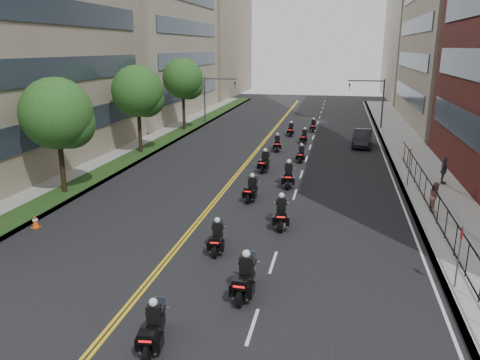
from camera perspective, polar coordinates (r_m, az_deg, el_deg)
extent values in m
plane|color=black|center=(17.27, -9.39, -16.01)|extent=(160.00, 160.00, 0.00)
cube|color=gray|center=(40.12, 20.71, 1.90)|extent=(4.00, 90.00, 0.15)
cube|color=gray|center=(43.36, -12.41, 3.56)|extent=(4.00, 90.00, 0.15)
cube|color=#1A3C15|center=(43.02, -11.44, 3.64)|extent=(2.00, 90.00, 0.04)
cube|color=#333F4C|center=(32.18, 26.75, 4.23)|extent=(0.12, 25.80, 1.80)
cube|color=#333F4C|center=(62.39, 19.81, 9.86)|extent=(0.12, 24.08, 1.80)
cube|color=#333F4C|center=(62.16, 20.16, 13.52)|extent=(0.12, 24.08, 1.80)
cube|color=#333F4C|center=(62.19, 20.53, 17.19)|extent=(0.12, 24.08, 1.80)
cube|color=gray|center=(93.03, 22.77, 17.15)|extent=(15.00, 28.00, 26.00)
cube|color=#333F4C|center=(36.74, -20.61, 6.17)|extent=(0.12, 25.80, 1.80)
cube|color=#333F4C|center=(36.35, -21.23, 12.38)|extent=(0.12, 25.80, 1.80)
cube|color=#333F4C|center=(36.39, -21.89, 18.66)|extent=(0.12, 25.80, 1.80)
cube|color=#333F4C|center=(64.86, -5.83, 10.89)|extent=(0.12, 24.08, 1.80)
cube|color=#333F4C|center=(64.64, -5.93, 14.43)|extent=(0.12, 24.08, 1.80)
cube|color=#333F4C|center=(64.66, -6.04, 17.97)|extent=(0.12, 24.08, 1.80)
cube|color=gray|center=(95.74, -5.15, 18.19)|extent=(16.00, 28.00, 26.00)
cube|color=black|center=(27.18, 22.79, -1.32)|extent=(0.05, 28.00, 0.05)
cube|color=black|center=(27.57, 22.50, -3.91)|extent=(0.05, 28.00, 0.05)
cylinder|color=#312415|center=(31.34, -20.96, 2.58)|extent=(0.32, 0.32, 4.83)
sphere|color=#21551C|center=(30.87, -21.46, 7.56)|extent=(4.40, 4.40, 4.40)
sphere|color=#21551C|center=(30.97, -20.00, 6.44)|extent=(3.08, 3.08, 3.08)
cylinder|color=#312415|center=(41.69, -12.16, 6.56)|extent=(0.32, 0.32, 5.11)
sphere|color=#21551C|center=(41.33, -12.40, 10.55)|extent=(4.40, 4.40, 4.40)
sphere|color=#21551C|center=(41.53, -11.34, 9.62)|extent=(3.08, 3.08, 3.08)
cylinder|color=#312415|center=(52.75, -6.89, 8.85)|extent=(0.32, 0.32, 5.39)
sphere|color=#21551C|center=(52.46, -7.00, 12.19)|extent=(4.40, 4.40, 4.40)
sphere|color=#21551C|center=(52.71, -6.20, 11.39)|extent=(3.08, 3.08, 3.08)
cylinder|color=#3F3F44|center=(56.14, 17.00, 8.81)|extent=(0.18, 0.18, 5.60)
cylinder|color=#3F3F44|center=(55.78, 15.13, 11.59)|extent=(4.00, 0.14, 0.14)
imported|color=black|center=(55.77, 13.20, 10.90)|extent=(0.16, 0.20, 1.00)
cylinder|color=#3F3F44|center=(58.21, -4.33, 9.67)|extent=(0.18, 0.18, 5.60)
cylinder|color=#3F3F44|center=(57.47, -2.42, 12.23)|extent=(4.00, 0.14, 0.14)
imported|color=black|center=(57.11, -0.62, 11.41)|extent=(0.16, 0.20, 1.00)
cylinder|color=black|center=(15.10, -11.18, -19.82)|extent=(0.21, 0.67, 0.66)
cylinder|color=black|center=(16.32, -9.64, -16.72)|extent=(0.21, 0.67, 0.66)
cube|color=black|center=(15.56, -10.42, -17.39)|extent=(0.56, 1.34, 0.39)
cube|color=silver|center=(15.72, -10.33, -17.97)|extent=(0.43, 0.57, 0.29)
cube|color=black|center=(14.81, -11.29, -18.24)|extent=(0.55, 0.46, 0.31)
cube|color=red|center=(14.66, -11.52, -18.74)|extent=(0.39, 0.07, 0.07)
cube|color=black|center=(15.34, -10.47, -15.78)|extent=(0.45, 0.32, 0.60)
sphere|color=silver|center=(15.14, -10.54, -14.45)|extent=(0.28, 0.28, 0.28)
cylinder|color=black|center=(17.41, 0.03, -14.10)|extent=(0.17, 0.74, 0.73)
cylinder|color=black|center=(18.88, 1.29, -11.55)|extent=(0.17, 0.74, 0.73)
cube|color=black|center=(18.00, 0.69, -11.93)|extent=(0.50, 1.47, 0.43)
cube|color=silver|center=(18.16, 0.73, -12.54)|extent=(0.43, 0.61, 0.32)
cube|color=black|center=(17.13, 0.03, -12.47)|extent=(0.57, 0.47, 0.34)
cube|color=red|center=(16.95, -0.16, -12.89)|extent=(0.43, 0.05, 0.08)
cube|color=black|center=(17.80, 0.74, -10.31)|extent=(0.48, 0.32, 0.67)
sphere|color=silver|center=(17.61, 0.75, -8.98)|extent=(0.31, 0.31, 0.31)
cylinder|color=black|center=(21.08, -3.04, -8.63)|extent=(0.22, 0.66, 0.65)
cylinder|color=black|center=(22.47, -2.52, -7.01)|extent=(0.22, 0.66, 0.65)
cube|color=black|center=(21.66, -2.78, -7.15)|extent=(0.56, 1.34, 0.38)
cube|color=silver|center=(21.79, -2.76, -7.63)|extent=(0.43, 0.57, 0.29)
cube|color=black|center=(20.87, -3.06, -7.39)|extent=(0.55, 0.46, 0.31)
cube|color=red|center=(20.70, -3.13, -7.65)|extent=(0.38, 0.08, 0.07)
cube|color=black|center=(21.52, -2.78, -5.92)|extent=(0.45, 0.32, 0.59)
sphere|color=silver|center=(21.39, -2.79, -4.91)|extent=(0.28, 0.28, 0.28)
cylinder|color=black|center=(23.87, 4.99, -5.54)|extent=(0.23, 0.75, 0.73)
cylinder|color=black|center=(25.49, 5.04, -4.13)|extent=(0.23, 0.75, 0.73)
cube|color=black|center=(24.57, 5.03, -4.15)|extent=(0.61, 1.50, 0.43)
cube|color=silver|center=(24.71, 5.02, -4.65)|extent=(0.47, 0.63, 0.32)
cube|color=black|center=(23.68, 5.02, -4.28)|extent=(0.61, 0.51, 0.35)
cube|color=red|center=(23.47, 5.01, -4.52)|extent=(0.43, 0.08, 0.08)
cube|color=black|center=(24.45, 5.06, -2.92)|extent=(0.50, 0.35, 0.67)
sphere|color=silver|center=(24.31, 5.09, -1.90)|extent=(0.31, 0.31, 0.31)
cylinder|color=black|center=(28.03, 1.05, -2.25)|extent=(0.19, 0.68, 0.68)
cylinder|color=black|center=(29.49, 1.85, -1.33)|extent=(0.19, 0.68, 0.68)
cube|color=black|center=(28.67, 1.47, -1.25)|extent=(0.51, 1.37, 0.40)
cube|color=silver|center=(28.79, 1.49, -1.65)|extent=(0.42, 0.57, 0.30)
cube|color=black|center=(27.87, 1.06, -1.24)|extent=(0.55, 0.45, 0.32)
cube|color=red|center=(27.68, 0.95, -1.40)|extent=(0.40, 0.06, 0.07)
cube|color=black|center=(28.58, 1.50, -0.27)|extent=(0.46, 0.31, 0.62)
sphere|color=silver|center=(28.47, 1.51, 0.55)|extent=(0.29, 0.29, 0.29)
cylinder|color=black|center=(30.88, 5.86, -0.54)|extent=(0.21, 0.76, 0.75)
cylinder|color=black|center=(32.57, 5.95, 0.33)|extent=(0.21, 0.76, 0.75)
cube|color=black|center=(31.64, 5.93, 0.44)|extent=(0.58, 1.52, 0.44)
cube|color=silver|center=(31.76, 5.91, 0.03)|extent=(0.47, 0.64, 0.33)
cube|color=black|center=(30.72, 5.89, 0.49)|extent=(0.61, 0.51, 0.35)
cube|color=red|center=(30.50, 5.88, 0.33)|extent=(0.44, 0.07, 0.08)
cube|color=black|center=(31.55, 5.96, 1.44)|extent=(0.51, 0.35, 0.68)
sphere|color=silver|center=(31.45, 5.98, 2.26)|extent=(0.32, 0.32, 0.32)
cylinder|color=black|center=(34.68, 2.75, 1.33)|extent=(0.19, 0.72, 0.71)
cylinder|color=black|center=(36.26, 3.34, 1.97)|extent=(0.19, 0.72, 0.71)
cube|color=black|center=(35.40, 3.06, 2.11)|extent=(0.53, 1.43, 0.42)
cube|color=silver|center=(35.51, 3.07, 1.76)|extent=(0.43, 0.60, 0.31)
cube|color=black|center=(34.55, 2.76, 2.20)|extent=(0.57, 0.47, 0.33)
cube|color=red|center=(34.35, 2.68, 2.08)|extent=(0.42, 0.06, 0.07)
cube|color=black|center=(35.33, 3.09, 2.95)|extent=(0.48, 0.32, 0.65)
sphere|color=silver|center=(35.24, 3.10, 3.65)|extent=(0.30, 0.30, 0.30)
cylinder|color=black|center=(38.09, 7.33, 2.47)|extent=(0.15, 0.62, 0.61)
cylinder|color=black|center=(39.48, 7.58, 2.94)|extent=(0.15, 0.62, 0.61)
cube|color=black|center=(38.73, 7.47, 3.07)|extent=(0.42, 1.23, 0.36)
cube|color=silver|center=(38.82, 7.47, 2.79)|extent=(0.36, 0.51, 0.27)
cube|color=black|center=(37.98, 7.36, 3.16)|extent=(0.48, 0.39, 0.29)
cube|color=red|center=(37.80, 7.32, 3.07)|extent=(0.36, 0.04, 0.06)
cube|color=black|center=(38.68, 7.50, 3.74)|extent=(0.40, 0.27, 0.56)
sphere|color=silver|center=(38.61, 7.53, 4.29)|extent=(0.26, 0.26, 0.26)
cylinder|color=black|center=(41.87, 4.54, 3.80)|extent=(0.21, 0.67, 0.66)
cylinder|color=black|center=(43.38, 4.56, 4.23)|extent=(0.21, 0.67, 0.66)
cube|color=black|center=(42.57, 4.56, 4.38)|extent=(0.56, 1.35, 0.39)
cube|color=silver|center=(42.66, 4.55, 4.10)|extent=(0.43, 0.57, 0.29)
cube|color=black|center=(41.76, 4.55, 4.48)|extent=(0.55, 0.46, 0.31)
cube|color=red|center=(41.57, 4.55, 4.40)|extent=(0.39, 0.08, 0.07)
cube|color=black|center=(42.52, 4.57, 5.03)|extent=(0.46, 0.32, 0.60)
sphere|color=silver|center=(42.46, 4.58, 5.57)|extent=(0.28, 0.28, 0.28)
cylinder|color=black|center=(45.63, 7.70, 4.70)|extent=(0.17, 0.64, 0.63)
cylinder|color=black|center=(47.07, 7.96, 5.03)|extent=(0.17, 0.64, 0.63)
cube|color=black|center=(46.30, 7.85, 5.18)|extent=(0.47, 1.27, 0.37)
cube|color=silver|center=(46.39, 7.84, 4.93)|extent=(0.38, 0.53, 0.28)
cube|color=black|center=(45.54, 7.73, 5.29)|extent=(0.50, 0.42, 0.30)
cube|color=red|center=(45.35, 7.69, 5.22)|extent=(0.37, 0.05, 0.06)
cube|color=black|center=(46.26, 7.88, 5.75)|extent=(0.42, 0.28, 0.57)
sphere|color=silver|center=(46.21, 7.90, 6.23)|extent=(0.27, 0.27, 0.27)
cylinder|color=black|center=(49.33, 6.14, 5.59)|extent=(0.13, 0.64, 0.64)
cylinder|color=black|center=(50.80, 6.30, 5.89)|extent=(0.13, 0.64, 0.64)
cube|color=black|center=(50.02, 6.23, 6.04)|extent=(0.40, 1.26, 0.37)
cube|color=silver|center=(50.11, 6.23, 5.80)|extent=(0.36, 0.52, 0.28)
cube|color=black|center=(49.25, 6.15, 6.15)|extent=(0.49, 0.40, 0.30)
cube|color=red|center=(49.06, 6.13, 6.09)|extent=(0.37, 0.03, 0.07)
cube|color=black|center=(49.99, 6.25, 6.57)|extent=(0.41, 0.26, 0.58)
sphere|color=silver|center=(49.94, 6.27, 7.02)|extent=(0.27, 0.27, 0.27)
cylinder|color=black|center=(52.32, 8.87, 6.08)|extent=(0.14, 0.62, 0.62)
cylinder|color=black|center=(53.76, 8.94, 6.33)|extent=(0.14, 0.62, 0.62)
cube|color=black|center=(53.00, 8.92, 6.48)|extent=(0.40, 1.24, 0.37)
cube|color=silver|center=(53.08, 8.91, 6.26)|extent=(0.35, 0.51, 0.27)
cube|color=black|center=(52.24, 8.89, 6.59)|extent=(0.48, 0.39, 0.29)
cube|color=red|center=(52.05, 8.88, 6.54)|extent=(0.37, 0.03, 0.06)
cube|color=black|center=(52.97, 8.94, 6.98)|extent=(0.41, 0.26, 0.57)
sphere|color=silver|center=(52.92, 8.96, 7.39)|extent=(0.27, 0.27, 0.27)
imported|color=black|center=(45.82, 14.71, 4.97)|extent=(2.14, 4.95, 1.59)
imported|color=#956051|center=(28.37, 22.69, -1.88)|extent=(0.72, 0.89, 1.71)
imported|color=#47464F|center=(34.31, 23.59, 1.06)|extent=(0.77, 1.16, 1.83)
cube|color=#F0500C|center=(26.73, -23.62, -5.30)|extent=(0.39, 0.39, 0.03)
cone|color=#F0500C|center=(26.63, -23.69, -4.67)|extent=(0.37, 0.37, 0.65)
cylinder|color=silver|center=(26.60, -23.71, -4.48)|extent=(0.29, 0.29, 0.07)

